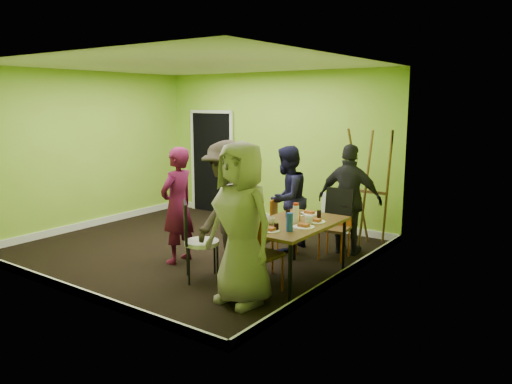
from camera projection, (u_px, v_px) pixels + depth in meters
ground at (194, 249)px, 7.79m from camera, size 5.00×5.00×0.00m
room_walls at (193, 186)px, 7.66m from camera, size 5.04×4.54×2.82m
dining_table at (293, 227)px, 6.34m from camera, size 0.90×1.50×0.75m
chair_left_far at (280, 224)px, 7.37m from camera, size 0.44×0.44×0.85m
chair_left_near at (247, 230)px, 6.54m from camera, size 0.51×0.50×1.07m
chair_back_end at (339, 208)px, 7.34m from camera, size 0.46×0.53×1.01m
chair_front_end at (257, 248)px, 5.86m from camera, size 0.45×0.45×1.01m
chair_bentwood at (196, 237)px, 6.35m from camera, size 0.56×0.56×1.03m
easel at (370, 189)px, 7.75m from camera, size 0.75×0.70×1.87m
plate_near_left at (295, 215)px, 6.74m from camera, size 0.25×0.25×0.01m
plate_near_right at (255, 227)px, 6.09m from camera, size 0.26×0.26×0.01m
plate_far_back at (309, 214)px, 6.80m from camera, size 0.27×0.27×0.01m
plate_far_front at (269, 231)px, 5.92m from camera, size 0.25×0.25×0.01m
plate_wall_back at (315, 222)px, 6.36m from camera, size 0.25×0.25×0.01m
plate_wall_front at (304, 227)px, 6.10m from camera, size 0.27×0.27×0.01m
thermos at (296, 214)px, 6.33m from camera, size 0.08×0.08×0.22m
blue_bottle at (290, 222)px, 5.90m from camera, size 0.08×0.08×0.22m
orange_bottle at (299, 218)px, 6.44m from camera, size 0.03×0.03×0.08m
glass_mid at (288, 213)px, 6.64m from camera, size 0.06×0.06×0.10m
glass_back at (319, 214)px, 6.60m from camera, size 0.06×0.06×0.10m
glass_front at (276, 227)px, 5.95m from camera, size 0.06×0.06×0.09m
cup_a at (271, 221)px, 6.25m from camera, size 0.11×0.11×0.08m
cup_b at (309, 220)px, 6.26m from camera, size 0.11×0.11×0.10m
person_standing at (178, 205)px, 7.02m from camera, size 0.43×0.62×1.65m
person_left_far at (287, 199)px, 7.58m from camera, size 0.65×0.81×1.61m
person_left_near at (227, 208)px, 6.53m from camera, size 0.81×1.23×1.78m
person_back_end at (350, 200)px, 7.41m from camera, size 1.01×0.52×1.65m
person_front_end at (241, 224)px, 5.56m from camera, size 0.97×0.69×1.85m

